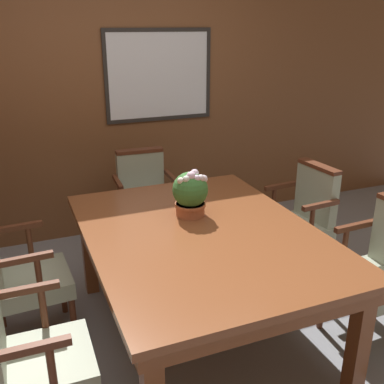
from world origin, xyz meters
The scene contains 9 objects.
ground_plane centered at (0.00, 0.00, 0.00)m, with size 14.00×14.00×0.00m, color gray.
wall_back centered at (0.00, 1.94, 1.23)m, with size 7.20×0.08×2.45m.
dining_table centered at (0.13, 0.10, 0.67)m, with size 1.35×1.80×0.76m.
chair_head_far centered at (0.13, 1.37, 0.50)m, with size 0.51×0.49×0.92m.
chair_left_near centered at (-0.94, -0.30, 0.50)m, with size 0.48×0.50×0.92m.
chair_left_far centered at (-0.94, 0.49, 0.50)m, with size 0.50×0.51×0.92m.
chair_right_far centered at (1.18, 0.52, 0.50)m, with size 0.51×0.52×0.92m.
chair_right_near centered at (1.18, -0.32, 0.50)m, with size 0.49×0.51×0.92m.
potted_plant centered at (0.16, 0.35, 0.91)m, with size 0.23×0.25×0.31m.
Camera 1 is at (-0.85, -2.16, 1.94)m, focal length 42.00 mm.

